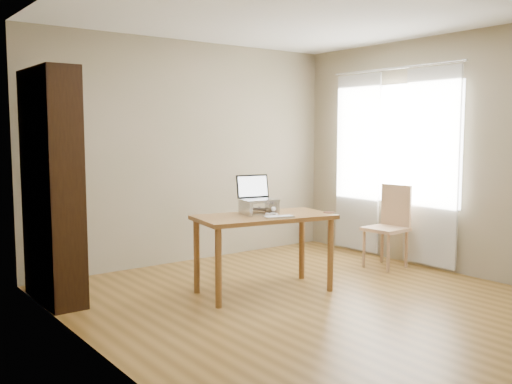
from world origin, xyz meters
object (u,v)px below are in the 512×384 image
bookshelf (52,187)px  keyboard (279,217)px  laptop (255,194)px  chair (390,223)px  desk (264,226)px  cat (259,207)px

bookshelf → keyboard: bookshelf is taller
laptop → chair: bearing=4.1°
bookshelf → desk: 1.97m
keyboard → chair: bearing=24.1°
laptop → chair: laptop is taller
chair → cat: bearing=171.3°
bookshelf → chair: bookshelf is taller
laptop → bookshelf: bearing=165.1°
cat → chair: size_ratio=0.51×
laptop → cat: (0.03, -0.03, -0.13)m
keyboard → desk: bearing=108.8°
laptop → chair: (1.78, -0.18, -0.44)m
bookshelf → chair: 3.65m
desk → cat: 0.21m
keyboard → chair: (1.78, 0.18, -0.25)m
bookshelf → desk: bearing=-28.7°
desk → keyboard: size_ratio=4.63×
bookshelf → desk: size_ratio=1.51×
bookshelf → desk: (1.69, -0.93, -0.41)m
desk → laptop: size_ratio=3.70×
desk → keyboard: keyboard is taller
desk → chair: chair is taller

